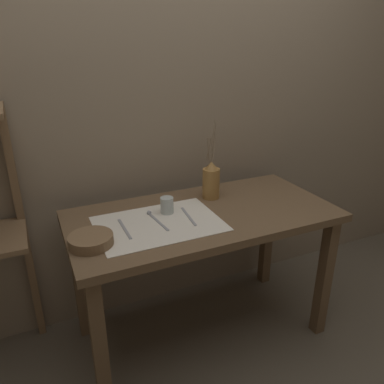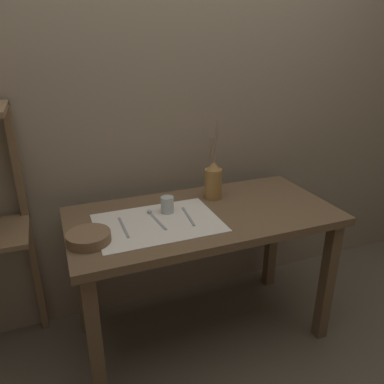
{
  "view_description": "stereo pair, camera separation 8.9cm",
  "coord_description": "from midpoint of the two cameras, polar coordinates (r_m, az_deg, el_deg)",
  "views": [
    {
      "loc": [
        -0.75,
        -1.51,
        1.54
      ],
      "look_at": [
        -0.06,
        0.0,
        0.87
      ],
      "focal_mm": 35.0,
      "sensor_mm": 36.0,
      "label": 1
    },
    {
      "loc": [
        -0.67,
        -1.55,
        1.54
      ],
      "look_at": [
        -0.06,
        0.0,
        0.87
      ],
      "focal_mm": 35.0,
      "sensor_mm": 36.0,
      "label": 2
    }
  ],
  "objects": [
    {
      "name": "wooden_bowl",
      "position": [
        1.63,
        -16.67,
        -7.1
      ],
      "size": [
        0.19,
        0.19,
        0.05
      ],
      "color": "brown",
      "rests_on": "wooden_table"
    },
    {
      "name": "spoon_inner",
      "position": [
        1.82,
        -7.4,
        -3.73
      ],
      "size": [
        0.04,
        0.22,
        0.02
      ],
      "color": "#939399",
      "rests_on": "wooden_table"
    },
    {
      "name": "glass_tumbler_near",
      "position": [
        1.84,
        -5.22,
        -2.03
      ],
      "size": [
        0.06,
        0.06,
        0.08
      ],
      "color": "#B7C1BC",
      "rests_on": "wooden_table"
    },
    {
      "name": "knife_center",
      "position": [
        1.81,
        -1.95,
        -3.72
      ],
      "size": [
        0.03,
        0.21,
        0.0
      ],
      "color": "#939399",
      "rests_on": "wooden_table"
    },
    {
      "name": "pitcher_with_flowers",
      "position": [
        2.0,
        1.66,
        1.7
      ],
      "size": [
        0.09,
        0.09,
        0.42
      ],
      "color": "olive",
      "rests_on": "wooden_table"
    },
    {
      "name": "ground_plane",
      "position": [
        2.29,
        0.29,
        -20.37
      ],
      "size": [
        12.0,
        12.0,
        0.0
      ],
      "primitive_type": "plane",
      "color": "brown"
    },
    {
      "name": "linen_cloth",
      "position": [
        1.76,
        -6.53,
        -4.82
      ],
      "size": [
        0.57,
        0.4,
        0.0
      ],
      "color": "silver",
      "rests_on": "wooden_table"
    },
    {
      "name": "fork_outer",
      "position": [
        1.73,
        -11.69,
        -5.53
      ],
      "size": [
        0.01,
        0.21,
        0.0
      ],
      "color": "#939399",
      "rests_on": "wooden_table"
    },
    {
      "name": "stone_wall_back",
      "position": [
        2.12,
        -4.72,
        12.71
      ],
      "size": [
        7.0,
        0.06,
        2.4
      ],
      "color": "gray",
      "rests_on": "ground_plane"
    },
    {
      "name": "wooden_table",
      "position": [
        1.91,
        0.33,
        -5.99
      ],
      "size": [
        1.33,
        0.65,
        0.75
      ],
      "color": "brown",
      "rests_on": "ground_plane"
    }
  ]
}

